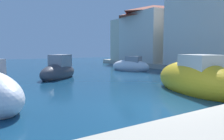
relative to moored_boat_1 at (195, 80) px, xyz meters
The scene contains 8 objects.
ground 3.78m from the moored_boat_1, 162.55° to the right, with size 80.00×80.00×0.00m, color navy.
moored_boat_1 is the anchor object (origin of this frame).
moored_boat_4 10.16m from the moored_boat_1, 71.29° to the left, with size 3.05×4.09×1.68m.
moored_boat_5 9.07m from the moored_boat_1, 117.63° to the left, with size 3.81×3.61×1.97m.
waterfront_building_main 11.28m from the moored_boat_1, 26.30° to the left, with size 6.64×8.02×8.14m.
waterfront_building_annex 16.69m from the moored_boat_1, 54.70° to the left, with size 6.28×6.89×6.91m.
waterfront_building_far 17.63m from the moored_boat_1, 57.01° to the left, with size 6.13×9.20×6.52m.
quayside_tree 12.23m from the moored_boat_1, 42.68° to the left, with size 2.28×2.28×3.61m.
Camera 1 is at (-5.06, -5.34, 2.08)m, focal length 33.56 mm.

